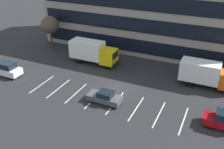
# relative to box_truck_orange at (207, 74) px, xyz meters

# --- Properties ---
(ground_plane) EXTENTS (120.00, 120.00, 0.00)m
(ground_plane) POSITION_rel_box_truck_orange_xyz_m (-10.92, -5.69, -1.96)
(ground_plane) COLOR #262628
(office_building) EXTENTS (39.70, 13.40, 14.40)m
(office_building) POSITION_rel_box_truck_orange_xyz_m (-10.92, 12.26, 5.24)
(office_building) COLOR gray
(office_building) RESTS_ON ground_plane
(lot_markings) EXTENTS (19.74, 5.40, 0.01)m
(lot_markings) POSITION_rel_box_truck_orange_xyz_m (-10.92, -8.96, -1.96)
(lot_markings) COLOR silver
(lot_markings) RESTS_ON ground_plane
(box_truck_orange) EXTENTS (7.51, 2.49, 3.48)m
(box_truck_orange) POSITION_rel_box_truck_orange_xyz_m (0.00, 0.00, 0.00)
(box_truck_orange) COLOR #D85914
(box_truck_orange) RESTS_ON ground_plane
(box_truck_yellow) EXTENTS (7.83, 2.59, 3.63)m
(box_truck_yellow) POSITION_rel_box_truck_orange_xyz_m (-17.60, 0.27, 0.08)
(box_truck_yellow) COLOR yellow
(box_truck_yellow) RESTS_ON ground_plane
(sedan_charcoal) EXTENTS (4.28, 1.79, 1.53)m
(sedan_charcoal) POSITION_rel_box_truck_orange_xyz_m (-10.75, -9.31, -1.24)
(sedan_charcoal) COLOR #474C51
(sedan_charcoal) RESTS_ON ground_plane
(suv_white) EXTENTS (4.62, 1.96, 2.09)m
(suv_white) POSITION_rel_box_truck_orange_xyz_m (-27.15, -8.84, -0.95)
(suv_white) COLOR white
(suv_white) RESTS_ON ground_plane
(bare_tree) EXTENTS (3.15, 3.15, 5.90)m
(bare_tree) POSITION_rel_box_truck_orange_xyz_m (-27.92, 3.23, 2.35)
(bare_tree) COLOR #473323
(bare_tree) RESTS_ON ground_plane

